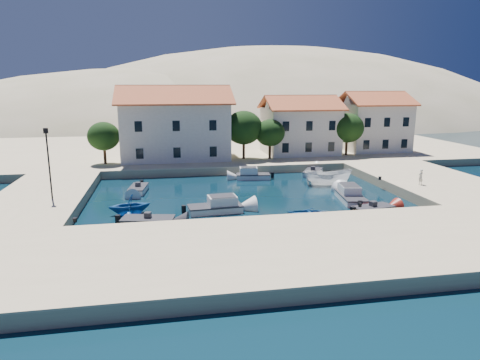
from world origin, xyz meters
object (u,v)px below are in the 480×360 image
Objects in this scene: building_right at (374,121)px; cabin_cruiser_east at (351,196)px; cabin_cruiser_south at (215,207)px; lamppost at (48,157)px; boat_east at (328,185)px; building_mid at (300,124)px; building_left at (175,122)px; pedestrian at (421,177)px; rowboat_south at (314,218)px.

cabin_cruiser_east is at bearing -120.94° from building_right.
building_right reaches higher than cabin_cruiser_south.
lamppost is at bearing 94.85° from cabin_cruiser_east.
boat_east is at bearing 9.47° from lamppost.
building_right is 46.98m from lamppost.
cabin_cruiser_south is at bearing -122.59° from building_mid.
cabin_cruiser_east is (13.16, 1.32, 0.00)m from cabin_cruiser_south.
lamppost is at bearing -144.55° from building_mid.
building_left is 22.95m from boat_east.
pedestrian reaches higher than cabin_cruiser_south.
boat_east is at bearing -16.54° from rowboat_south.
building_right is at bearing -25.80° from boat_east.
boat_east is (15.92, -15.42, -5.94)m from building_left.
building_left is 18.04m from building_mid.
building_right is at bearing -22.01° from cabin_cruiser_east.
lamppost is at bearing -152.07° from building_right.
cabin_cruiser_south is 8.50m from rowboat_south.
building_left is 31.69m from pedestrian.
building_mid is 2.02× the size of cabin_cruiser_east.
building_left is at bearing 91.73° from cabin_cruiser_south.
building_left is at bearing 31.70° from rowboat_south.
building_mid is 6.75× the size of pedestrian.
building_left reaches higher than rowboat_south.
cabin_cruiser_south is 21.26m from pedestrian.
cabin_cruiser_east is at bearing -4.07° from lamppost.
building_mid is 1.69× the size of lamppost.
pedestrian is (23.56, -20.78, -4.16)m from building_left.
rowboat_south is 6.95m from cabin_cruiser_east.
pedestrian is at bearing -56.61° from rowboat_south.
rowboat_south is at bearing -68.57° from building_left.
pedestrian is (13.20, 5.63, 1.78)m from rowboat_south.
cabin_cruiser_east reaches higher than rowboat_south.
rowboat_south is at bearing -26.27° from cabin_cruiser_south.
building_right is (12.00, 1.00, 0.25)m from building_mid.
building_left is at bearing -176.19° from building_right.
building_left is at bearing -58.68° from pedestrian.
lamppost is 4.00× the size of pedestrian.
lamppost reaches higher than cabin_cruiser_east.
building_mid is 12.04m from building_right.
building_right is at bearing 27.93° from lamppost.
rowboat_south is at bearing -124.64° from building_right.
lamppost is 1.45× the size of rowboat_south.
cabin_cruiser_south is 3.08× the size of pedestrian.
boat_east is at bearing -44.09° from building_left.
building_right is 37.68m from cabin_cruiser_south.
cabin_cruiser_south is at bearing 133.38° from boat_east.
building_mid reaches higher than cabin_cruiser_east.
lamppost reaches higher than cabin_cruiser_south.
lamppost is 14.99m from cabin_cruiser_south.
rowboat_south is 0.82× the size of cabin_cruiser_east.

